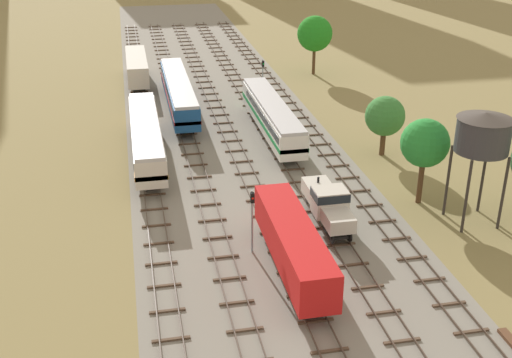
{
  "coord_description": "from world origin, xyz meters",
  "views": [
    {
      "loc": [
        -10.54,
        -12.99,
        25.65
      ],
      "look_at": [
        0.0,
        38.9,
        1.5
      ],
      "focal_mm": 45.09,
      "sensor_mm": 36.0,
      "label": 1
    }
  ],
  "objects": [
    {
      "name": "shunter_loco_centre_near",
      "position": [
        4.66,
        32.11,
        2.01
      ],
      "size": [
        2.74,
        8.46,
        3.1
      ],
      "color": "beige",
      "rests_on": "ground"
    },
    {
      "name": "ground_plane",
      "position": [
        0.0,
        56.0,
        0.0
      ],
      "size": [
        480.0,
        480.0,
        0.0
      ],
      "primitive_type": "plane",
      "color": "olive"
    },
    {
      "name": "signal_post_nearest",
      "position": [
        6.99,
        68.73,
        3.1
      ],
      "size": [
        0.28,
        0.47,
        4.83
      ],
      "color": "gray",
      "rests_on": "ground"
    },
    {
      "name": "track_centre",
      "position": [
        4.66,
        57.0,
        0.14
      ],
      "size": [
        2.4,
        126.0,
        0.29
      ],
      "color": "#47382D",
      "rests_on": "ground"
    },
    {
      "name": "freight_boxcar_centre_left_nearest",
      "position": [
        0.01,
        25.54,
        2.45
      ],
      "size": [
        2.87,
        14.0,
        3.6
      ],
      "color": "red",
      "rests_on": "ground"
    },
    {
      "name": "passenger_coach_left_far",
      "position": [
        -4.66,
        64.11,
        2.61
      ],
      "size": [
        2.96,
        22.0,
        3.8
      ],
      "color": "#194C8C",
      "rests_on": "ground"
    },
    {
      "name": "track_centre_left",
      "position": [
        0.0,
        57.0,
        0.14
      ],
      "size": [
        2.4,
        126.0,
        0.29
      ],
      "color": "#47382D",
      "rests_on": "ground"
    },
    {
      "name": "track_left",
      "position": [
        -4.66,
        57.0,
        0.14
      ],
      "size": [
        2.4,
        126.0,
        0.29
      ],
      "color": "#47382D",
      "rests_on": "ground"
    },
    {
      "name": "diesel_railcar_centre_midfar",
      "position": [
        4.66,
        53.0,
        2.6
      ],
      "size": [
        2.96,
        20.5,
        3.8
      ],
      "color": "white",
      "rests_on": "ground"
    },
    {
      "name": "signal_post_near",
      "position": [
        -2.33,
        28.88,
        3.33
      ],
      "size": [
        0.28,
        0.47,
        5.22
      ],
      "color": "gray",
      "rests_on": "ground"
    },
    {
      "name": "freight_boxcar_far_left_farther",
      "position": [
        -9.31,
        77.88,
        2.45
      ],
      "size": [
        2.87,
        14.0,
        3.6
      ],
      "color": "beige",
      "rests_on": "ground"
    },
    {
      "name": "lineside_tree_2",
      "position": [
        13.85,
        34.37,
        5.62
      ],
      "size": [
        4.22,
        4.22,
        7.77
      ],
      "color": "#4C331E",
      "rests_on": "ground"
    },
    {
      "name": "lineside_tree_3",
      "position": [
        14.82,
        45.55,
        4.24
      ],
      "size": [
        4.11,
        4.11,
        6.33
      ],
      "color": "#4C331E",
      "rests_on": "ground"
    },
    {
      "name": "track_far_left",
      "position": [
        -9.32,
        57.0,
        0.14
      ],
      "size": [
        2.4,
        126.0,
        0.29
      ],
      "color": "#47382D",
      "rests_on": "ground"
    },
    {
      "name": "diesel_railcar_far_left_mid",
      "position": [
        -9.32,
        49.32,
        2.6
      ],
      "size": [
        2.96,
        20.5,
        3.8
      ],
      "color": "beige",
      "rests_on": "ground"
    },
    {
      "name": "ballast_bed",
      "position": [
        0.0,
        56.0,
        0.0
      ],
      "size": [
        22.64,
        176.0,
        0.01
      ],
      "primitive_type": "cube",
      "color": "gray",
      "rests_on": "ground"
    },
    {
      "name": "track_centre_right",
      "position": [
        9.32,
        57.0,
        0.14
      ],
      "size": [
        2.4,
        126.0,
        0.29
      ],
      "color": "#47382D",
      "rests_on": "ground"
    },
    {
      "name": "lineside_tree_1",
      "position": [
        16.67,
        77.72,
        6.03
      ],
      "size": [
        5.17,
        5.17,
        8.64
      ],
      "color": "#4C331E",
      "rests_on": "ground"
    },
    {
      "name": "water_tower",
      "position": [
        16.59,
        30.17,
        7.87
      ],
      "size": [
        4.49,
        4.49,
        9.6
      ],
      "color": "#2D2826",
      "rests_on": "ground"
    }
  ]
}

